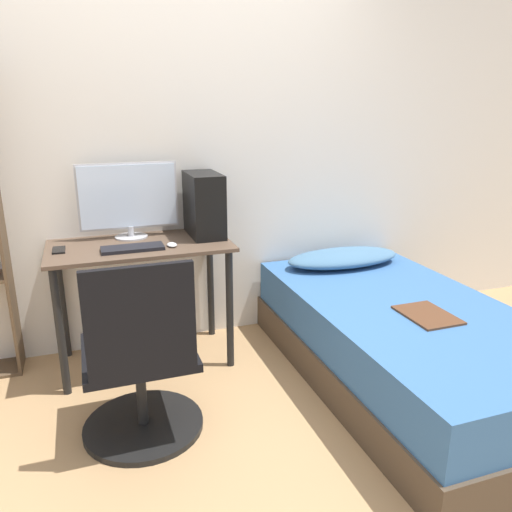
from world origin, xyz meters
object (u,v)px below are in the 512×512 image
Objects in this scene: bed at (404,343)px; pc_tower at (204,205)px; monitor at (128,199)px; keyboard at (133,248)px; office_chair at (141,373)px.

bed is 1.45m from pc_tower.
monitor is at bearing 168.15° from pc_tower.
pc_tower is (0.46, 0.19, 0.18)m from keyboard.
bed is at bearing -23.22° from keyboard.
pc_tower is at bearing 140.17° from bed.
office_chair is at bearing -94.93° from monitor.
office_chair is 1.16m from pc_tower.
keyboard is at bearing 156.78° from bed.
keyboard is (-1.43, 0.61, 0.54)m from bed.
monitor is (0.08, 0.92, 0.66)m from office_chair.
pc_tower is (0.44, -0.09, -0.05)m from monitor.
keyboard is 0.89× the size of pc_tower.
bed is 1.64m from keyboard.
bed is 5.84× the size of keyboard.
keyboard is at bearing -94.31° from monitor.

